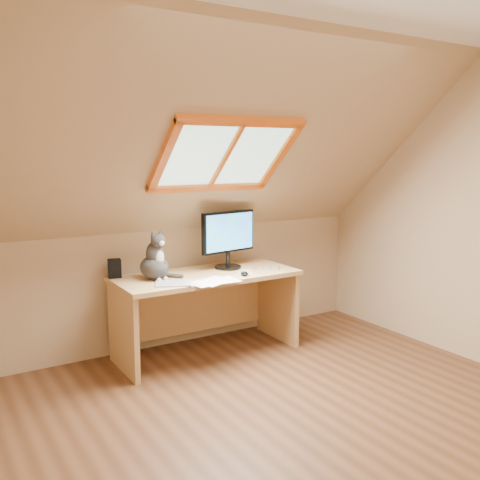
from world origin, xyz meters
TOP-DOWN VIEW (x-y plane):
  - ground at (0.00, 0.00)m, footprint 3.50×3.50m
  - room_shell at (0.00, -0.09)m, footprint 3.52×3.52m
  - desk at (0.01, 1.44)m, footprint 1.48×0.65m
  - monitor at (0.27, 1.45)m, footprint 0.52×0.22m
  - cat at (-0.41, 1.41)m, footprint 0.26×0.29m
  - desk_speaker at (-0.66, 1.63)m, footprint 0.12×0.12m
  - graphics_tablet at (-0.37, 1.19)m, footprint 0.31×0.28m
  - mouse at (0.24, 1.15)m, footprint 0.09×0.12m
  - papers at (-0.07, 1.12)m, footprint 0.35×0.30m
  - cables at (0.44, 1.26)m, footprint 0.51×0.26m

SIDE VIEW (x-z plane):
  - ground at x=0.00m, z-range 0.00..0.00m
  - desk at x=0.01m, z-range 0.12..0.80m
  - papers at x=-0.07m, z-range 0.68..0.68m
  - cables at x=0.44m, z-range 0.68..0.68m
  - graphics_tablet at x=-0.37m, z-range 0.68..0.69m
  - mouse at x=0.24m, z-range 0.68..0.71m
  - desk_speaker at x=-0.66m, z-range 0.68..0.82m
  - cat at x=-0.41m, z-range 0.62..1.01m
  - monitor at x=0.27m, z-range 0.71..1.20m
  - room_shell at x=0.00m, z-range 0.23..2.64m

